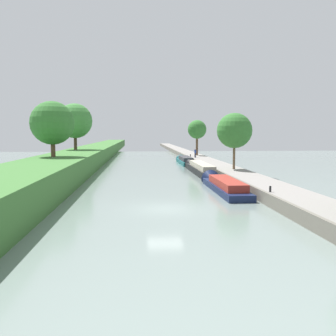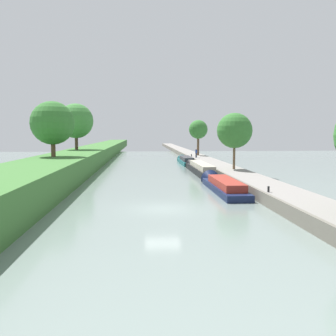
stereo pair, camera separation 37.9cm
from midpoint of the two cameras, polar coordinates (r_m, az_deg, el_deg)
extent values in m
plane|color=slate|center=(25.17, -0.90, -6.59)|extent=(160.00, 160.00, 0.00)
cube|color=#3D7033|center=(26.62, -25.59, -3.70)|extent=(6.77, 260.00, 2.54)
cube|color=gray|center=(27.40, 19.47, -4.94)|extent=(3.59, 260.00, 0.91)
cube|color=#6B665B|center=(26.67, 15.69, -5.06)|extent=(0.25, 260.00, 0.96)
cube|color=#141E42|center=(32.88, 8.86, -3.27)|extent=(2.14, 10.97, 0.57)
cube|color=maroon|center=(32.27, 9.10, -2.36)|extent=(1.76, 7.68, 0.63)
cone|color=#141E42|center=(38.81, 6.73, -1.89)|extent=(2.04, 1.29, 2.04)
cube|color=black|center=(47.23, 4.99, -0.41)|extent=(1.89, 15.67, 0.79)
cube|color=#B2A893|center=(46.39, 5.16, 0.39)|extent=(1.55, 10.97, 0.66)
cone|color=black|center=(55.49, 3.52, 0.50)|extent=(1.79, 1.13, 1.79)
cube|color=#195B60|center=(61.70, 2.60, 0.94)|extent=(1.94, 10.88, 0.63)
cube|color=#333338|center=(61.12, 2.67, 1.51)|extent=(1.59, 7.62, 0.68)
cone|color=#195B60|center=(67.67, 1.95, 1.35)|extent=(1.85, 1.17, 1.85)
cylinder|color=brown|center=(44.40, 10.30, 2.11)|extent=(0.30, 0.30, 3.55)
sphere|color=#33702D|center=(44.32, 10.37, 5.92)|extent=(4.29, 4.29, 4.29)
cylinder|color=brown|center=(71.40, 4.51, 3.71)|extent=(0.45, 0.45, 4.15)
sphere|color=#33702D|center=(71.36, 4.53, 6.19)|extent=(3.73, 3.73, 3.73)
cylinder|color=#4C3828|center=(62.51, -14.80, 4.35)|extent=(0.54, 0.54, 3.25)
sphere|color=#3D7F38|center=(62.53, -14.88, 7.32)|extent=(5.85, 5.85, 5.85)
cylinder|color=brown|center=(44.38, -18.19, 3.39)|extent=(0.52, 0.52, 2.57)
sphere|color=#33702D|center=(44.37, -18.30, 6.87)|extent=(5.13, 5.13, 5.13)
cylinder|color=#282D42|center=(64.78, 4.22, 2.04)|extent=(0.26, 0.26, 0.82)
cylinder|color=#28428E|center=(64.74, 4.22, 2.68)|extent=(0.34, 0.34, 0.62)
sphere|color=tan|center=(64.72, 4.22, 3.05)|extent=(0.22, 0.22, 0.22)
cylinder|color=black|center=(27.79, 15.71, -3.27)|extent=(0.16, 0.16, 0.45)
cylinder|color=black|center=(67.85, 3.46, 2.05)|extent=(0.16, 0.16, 0.45)
camera|label=1|loc=(0.19, -90.25, -0.02)|focal=38.01mm
camera|label=2|loc=(0.19, 89.75, 0.02)|focal=38.01mm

